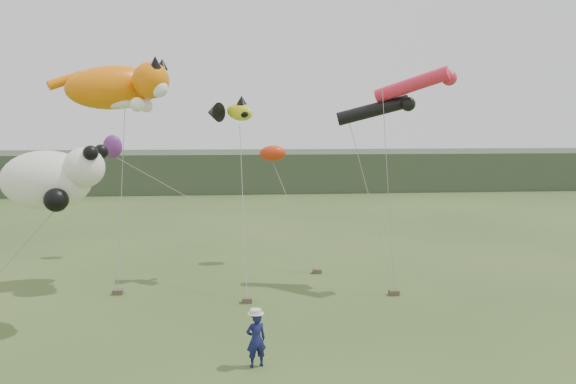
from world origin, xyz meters
name	(u,v)px	position (x,y,z in m)	size (l,w,h in m)	color
ground	(250,352)	(0.00, 0.00, 0.00)	(120.00, 120.00, 0.00)	#385123
headland	(212,171)	(-3.11, 44.69, 1.92)	(90.00, 13.00, 4.00)	#2D3D28
festival_attendant	(256,340)	(0.16, -1.07, 0.82)	(0.60, 0.39, 1.64)	#14184C
sandbag_anchors	(218,295)	(-1.19, 5.61, 0.10)	(16.55, 6.81, 0.21)	brown
cat_kite	(122,87)	(-5.22, 8.17, 8.64)	(5.47, 3.40, 2.35)	orange
fish_kite	(230,112)	(-0.63, 8.62, 7.60)	(2.47, 1.61, 1.20)	yellow
tube_kites	(399,96)	(6.58, 6.95, 8.22)	(4.82, 2.52, 2.45)	black
panda_kite	(53,179)	(-6.56, 2.74, 5.22)	(3.57, 2.31, 2.22)	white
misc_kites	(190,150)	(-2.75, 12.53, 5.73)	(9.49, 2.74, 1.28)	red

